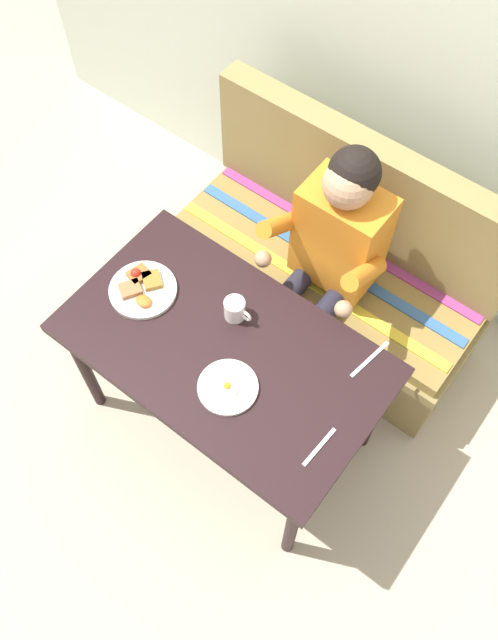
{
  "coord_description": "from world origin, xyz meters",
  "views": [
    {
      "loc": [
        0.75,
        -0.83,
        2.87
      ],
      "look_at": [
        0.0,
        0.15,
        0.72
      ],
      "focal_mm": 37.13,
      "sensor_mm": 36.0,
      "label": 1
    }
  ],
  "objects_px": {
    "couch": "(330,271)",
    "fork": "(319,447)",
    "table": "(225,357)",
    "knife": "(370,359)",
    "person": "(330,250)",
    "plate_eggs": "(228,387)",
    "coffee_mug": "(235,309)",
    "plate_breakfast": "(142,288)"
  },
  "relations": [
    {
      "from": "person",
      "to": "fork",
      "type": "distance_m",
      "value": 0.81
    },
    {
      "from": "coffee_mug",
      "to": "couch",
      "type": "bearing_deg",
      "value": 85.61
    },
    {
      "from": "table",
      "to": "coffee_mug",
      "type": "relative_size",
      "value": 10.17
    },
    {
      "from": "knife",
      "to": "table",
      "type": "bearing_deg",
      "value": -138.92
    },
    {
      "from": "couch",
      "to": "knife",
      "type": "relative_size",
      "value": 7.2
    },
    {
      "from": "table",
      "to": "person",
      "type": "distance_m",
      "value": 0.6
    },
    {
      "from": "table",
      "to": "person",
      "type": "relative_size",
      "value": 0.99
    },
    {
      "from": "person",
      "to": "fork",
      "type": "xyz_separation_m",
      "value": [
        0.42,
        -0.69,
        -0.01
      ]
    },
    {
      "from": "couch",
      "to": "coffee_mug",
      "type": "height_order",
      "value": "couch"
    },
    {
      "from": "plate_eggs",
      "to": "fork",
      "type": "bearing_deg",
      "value": 2.69
    },
    {
      "from": "couch",
      "to": "fork",
      "type": "bearing_deg",
      "value": -60.4
    },
    {
      "from": "plate_breakfast",
      "to": "plate_eggs",
      "type": "xyz_separation_m",
      "value": [
        0.52,
        -0.12,
        -0.0
      ]
    },
    {
      "from": "plate_eggs",
      "to": "knife",
      "type": "xyz_separation_m",
      "value": [
        0.34,
        0.4,
        -0.01
      ]
    },
    {
      "from": "table",
      "to": "person",
      "type": "xyz_separation_m",
      "value": [
        0.07,
        0.59,
        0.09
      ]
    },
    {
      "from": "couch",
      "to": "plate_breakfast",
      "type": "bearing_deg",
      "value": -117.76
    },
    {
      "from": "coffee_mug",
      "to": "knife",
      "type": "xyz_separation_m",
      "value": [
        0.5,
        0.15,
        -0.05
      ]
    },
    {
      "from": "plate_breakfast",
      "to": "person",
      "type": "bearing_deg",
      "value": 51.44
    },
    {
      "from": "plate_breakfast",
      "to": "coffee_mug",
      "type": "xyz_separation_m",
      "value": [
        0.35,
        0.13,
        0.03
      ]
    },
    {
      "from": "plate_eggs",
      "to": "couch",
      "type": "bearing_deg",
      "value": 97.32
    },
    {
      "from": "couch",
      "to": "knife",
      "type": "bearing_deg",
      "value": -47.04
    },
    {
      "from": "fork",
      "to": "knife",
      "type": "height_order",
      "value": "same"
    },
    {
      "from": "plate_eggs",
      "to": "fork",
      "type": "distance_m",
      "value": 0.38
    },
    {
      "from": "plate_eggs",
      "to": "table",
      "type": "bearing_deg",
      "value": 133.47
    },
    {
      "from": "person",
      "to": "plate_breakfast",
      "type": "bearing_deg",
      "value": -128.56
    },
    {
      "from": "plate_eggs",
      "to": "plate_breakfast",
      "type": "bearing_deg",
      "value": 166.91
    },
    {
      "from": "person",
      "to": "plate_eggs",
      "type": "bearing_deg",
      "value": -86.3
    },
    {
      "from": "plate_eggs",
      "to": "coffee_mug",
      "type": "relative_size",
      "value": 1.84
    },
    {
      "from": "coffee_mug",
      "to": "fork",
      "type": "relative_size",
      "value": 0.69
    },
    {
      "from": "couch",
      "to": "knife",
      "type": "height_order",
      "value": "couch"
    },
    {
      "from": "person",
      "to": "plate_breakfast",
      "type": "xyz_separation_m",
      "value": [
        -0.47,
        -0.59,
        0.0
      ]
    },
    {
      "from": "couch",
      "to": "knife",
      "type": "xyz_separation_m",
      "value": [
        0.45,
        -0.48,
        0.4
      ]
    },
    {
      "from": "couch",
      "to": "plate_eggs",
      "type": "height_order",
      "value": "couch"
    },
    {
      "from": "table",
      "to": "knife",
      "type": "distance_m",
      "value": 0.54
    },
    {
      "from": "couch",
      "to": "fork",
      "type": "distance_m",
      "value": 1.07
    },
    {
      "from": "person",
      "to": "coffee_mug",
      "type": "height_order",
      "value": "person"
    },
    {
      "from": "plate_breakfast",
      "to": "couch",
      "type": "bearing_deg",
      "value": 62.24
    },
    {
      "from": "couch",
      "to": "coffee_mug",
      "type": "relative_size",
      "value": 12.2
    },
    {
      "from": "couch",
      "to": "person",
      "type": "height_order",
      "value": "person"
    },
    {
      "from": "person",
      "to": "plate_breakfast",
      "type": "height_order",
      "value": "person"
    },
    {
      "from": "couch",
      "to": "plate_eggs",
      "type": "relative_size",
      "value": 6.65
    },
    {
      "from": "couch",
      "to": "person",
      "type": "distance_m",
      "value": 0.45
    },
    {
      "from": "coffee_mug",
      "to": "fork",
      "type": "bearing_deg",
      "value": -23.17
    }
  ]
}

